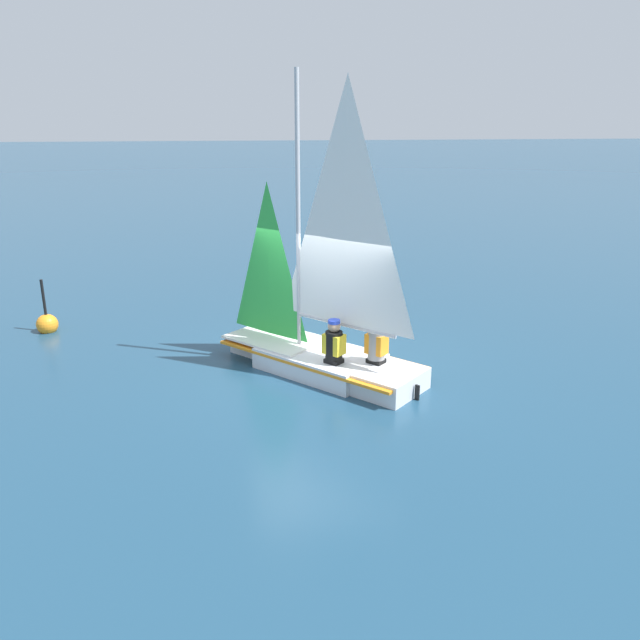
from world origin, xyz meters
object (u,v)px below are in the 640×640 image
(sailor_crew, at_px, (376,349))
(buoy_marker, at_px, (47,324))
(sailor_helm, at_px, (334,349))
(sailboat_main, at_px, (322,330))

(sailor_crew, relative_size, buoy_marker, 0.94)
(sailor_helm, relative_size, sailor_crew, 1.00)
(sailboat_main, distance_m, sailor_crew, 1.10)
(sailor_crew, bearing_deg, sailboat_main, 8.82)
(sailboat_main, height_order, sailor_crew, sailboat_main)
(sailboat_main, height_order, sailor_helm, sailboat_main)
(buoy_marker, bearing_deg, sailboat_main, -120.01)
(sailboat_main, distance_m, sailor_helm, 0.61)
(sailor_crew, bearing_deg, sailor_helm, 38.93)
(sailor_helm, xyz_separation_m, buoy_marker, (3.77, 5.66, -0.45))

